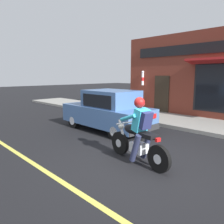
# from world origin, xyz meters

# --- Properties ---
(ground_plane) EXTENTS (80.00, 80.00, 0.00)m
(ground_plane) POSITION_xyz_m (0.00, 0.00, 0.00)
(ground_plane) COLOR black
(sidewalk_curb) EXTENTS (2.60, 22.00, 0.14)m
(sidewalk_curb) POSITION_xyz_m (5.02, 3.00, 0.07)
(sidewalk_curb) COLOR gray
(sidewalk_curb) RESTS_ON ground
(lane_stripe) EXTENTS (0.12, 19.80, 0.01)m
(lane_stripe) POSITION_xyz_m (-1.80, 3.00, 0.00)
(lane_stripe) COLOR #D1C64C
(lane_stripe) RESTS_ON ground
(storefront_building) EXTENTS (1.25, 10.03, 4.20)m
(storefront_building) POSITION_xyz_m (6.54, 0.73, 2.11)
(storefront_building) COLOR maroon
(storefront_building) RESTS_ON ground
(motorcycle_with_rider) EXTENTS (0.64, 2.01, 1.62)m
(motorcycle_with_rider) POSITION_xyz_m (0.09, 0.14, 0.68)
(motorcycle_with_rider) COLOR black
(motorcycle_with_rider) RESTS_ON ground
(car_hatchback) EXTENTS (1.66, 3.79, 1.57)m
(car_hatchback) POSITION_xyz_m (1.75, 2.97, 0.77)
(car_hatchback) COLOR black
(car_hatchback) RESTS_ON ground
(fire_hydrant) EXTENTS (0.36, 0.24, 0.88)m
(fire_hydrant) POSITION_xyz_m (5.79, 5.04, 0.57)
(fire_hydrant) COLOR red
(fire_hydrant) RESTS_ON sidewalk_curb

